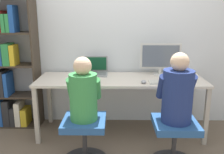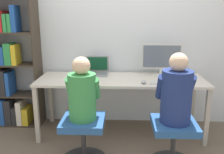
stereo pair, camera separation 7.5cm
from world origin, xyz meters
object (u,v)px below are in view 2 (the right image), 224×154
object	(u,v)px
office_chair_left	(173,141)
office_chair_right	(83,137)
desktop_monitor	(161,59)
keyboard	(166,83)
bookshelf	(7,69)
person_at_monitor	(176,93)
person_at_laptop	(82,92)
laptop	(97,71)

from	to	relation	value
office_chair_left	office_chair_right	bearing A→B (deg)	177.61
desktop_monitor	office_chair_right	bearing A→B (deg)	-135.61
keyboard	office_chair_right	distance (m)	1.12
bookshelf	person_at_monitor	bearing A→B (deg)	-23.85
keyboard	person_at_laptop	xyz separation A→B (m)	(-0.90, -0.48, 0.02)
office_chair_left	bookshelf	xyz separation A→B (m)	(-2.07, 0.92, 0.51)
office_chair_left	person_at_laptop	world-z (taller)	person_at_laptop
person_at_laptop	bookshelf	world-z (taller)	bookshelf
desktop_monitor	person_at_laptop	world-z (taller)	desktop_monitor
person_at_monitor	bookshelf	world-z (taller)	bookshelf
desktop_monitor	bookshelf	distance (m)	2.06
keyboard	bookshelf	xyz separation A→B (m)	(-2.06, 0.40, 0.05)
bookshelf	desktop_monitor	bearing A→B (deg)	-0.02
person_at_monitor	person_at_laptop	world-z (taller)	person_at_monitor
desktop_monitor	person_at_monitor	world-z (taller)	person_at_monitor
office_chair_left	keyboard	bearing A→B (deg)	91.03
laptop	keyboard	xyz separation A→B (m)	(0.84, -0.42, -0.04)
laptop	bookshelf	world-z (taller)	bookshelf
laptop	office_chair_left	distance (m)	1.36
desktop_monitor	keyboard	xyz separation A→B (m)	(0.00, -0.40, -0.21)
keyboard	office_chair_right	size ratio (longest dim) A/B	0.79
desktop_monitor	bookshelf	xyz separation A→B (m)	(-2.06, 0.00, -0.16)
office_chair_right	person_at_monitor	distance (m)	1.04
laptop	bookshelf	size ratio (longest dim) A/B	0.18
office_chair_left	bookshelf	bearing A→B (deg)	156.03
keyboard	person_at_monitor	distance (m)	0.52
laptop	office_chair_left	bearing A→B (deg)	-47.68
desktop_monitor	office_chair_right	distance (m)	1.43
desktop_monitor	person_at_laptop	size ratio (longest dim) A/B	0.83
keyboard	person_at_laptop	world-z (taller)	person_at_laptop
desktop_monitor	person_at_laptop	bearing A→B (deg)	-135.77
laptop	keyboard	world-z (taller)	laptop
office_chair_right	bookshelf	size ratio (longest dim) A/B	0.29
keyboard	office_chair_right	bearing A→B (deg)	-151.97
bookshelf	office_chair_right	bearing A→B (deg)	-37.34
keyboard	person_at_laptop	bearing A→B (deg)	-152.21
person_at_monitor	bookshelf	bearing A→B (deg)	156.15
laptop	person_at_laptop	xyz separation A→B (m)	(-0.06, -0.89, -0.01)
desktop_monitor	bookshelf	bearing A→B (deg)	179.98
office_chair_left	person_at_laptop	distance (m)	1.03
person_at_monitor	bookshelf	distance (m)	2.26
person_at_monitor	person_at_laptop	bearing A→B (deg)	177.66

